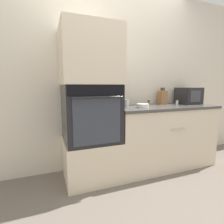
# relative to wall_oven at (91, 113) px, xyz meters

# --- Properties ---
(ground_plane) EXTENTS (12.00, 12.00, 0.00)m
(ground_plane) POSITION_rel_wall_oven_xyz_m (0.33, -0.30, -0.83)
(ground_plane) COLOR #6B6056
(wall_back) EXTENTS (8.00, 0.05, 2.50)m
(wall_back) POSITION_rel_wall_oven_xyz_m (0.33, 0.33, 0.42)
(wall_back) COLOR beige
(wall_back) RESTS_ON ground_plane
(oven_cabinet_base) EXTENTS (0.65, 0.60, 0.49)m
(oven_cabinet_base) POSITION_rel_wall_oven_xyz_m (0.00, 0.00, -0.58)
(oven_cabinet_base) COLOR beige
(oven_cabinet_base) RESTS_ON ground_plane
(wall_oven) EXTENTS (0.63, 0.64, 0.67)m
(wall_oven) POSITION_rel_wall_oven_xyz_m (0.00, 0.00, 0.00)
(wall_oven) COLOR black
(wall_oven) RESTS_ON oven_cabinet_base
(oven_cabinet_upper) EXTENTS (0.65, 0.60, 0.65)m
(oven_cabinet_upper) POSITION_rel_wall_oven_xyz_m (0.00, 0.00, 0.66)
(oven_cabinet_upper) COLOR beige
(oven_cabinet_upper) RESTS_ON wall_oven
(counter_unit) EXTENTS (1.48, 0.63, 0.87)m
(counter_unit) POSITION_rel_wall_oven_xyz_m (1.06, 0.00, -0.39)
(counter_unit) COLOR beige
(counter_unit) RESTS_ON ground_plane
(microwave) EXTENTS (0.30, 0.31, 0.25)m
(microwave) POSITION_rel_wall_oven_xyz_m (1.59, 0.10, 0.17)
(microwave) COLOR #232326
(microwave) RESTS_ON counter_unit
(knife_block) EXTENTS (0.11, 0.11, 0.25)m
(knife_block) POSITION_rel_wall_oven_xyz_m (1.17, 0.19, 0.15)
(knife_block) COLOR olive
(knife_block) RESTS_ON counter_unit
(bowl) EXTENTS (0.16, 0.16, 0.05)m
(bowl) POSITION_rel_wall_oven_xyz_m (0.67, -0.08, 0.07)
(bowl) COLOR white
(bowl) RESTS_ON counter_unit
(condiment_jar_near) EXTENTS (0.04, 0.04, 0.06)m
(condiment_jar_near) POSITION_rel_wall_oven_xyz_m (1.35, 0.08, 0.08)
(condiment_jar_near) COLOR silver
(condiment_jar_near) RESTS_ON counter_unit
(condiment_jar_mid) EXTENTS (0.04, 0.04, 0.07)m
(condiment_jar_mid) POSITION_rel_wall_oven_xyz_m (0.89, 0.13, 0.08)
(condiment_jar_mid) COLOR brown
(condiment_jar_mid) RESTS_ON counter_unit
(condiment_jar_far) EXTENTS (0.06, 0.06, 0.09)m
(condiment_jar_far) POSITION_rel_wall_oven_xyz_m (0.53, 0.12, 0.09)
(condiment_jar_far) COLOR silver
(condiment_jar_far) RESTS_ON counter_unit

